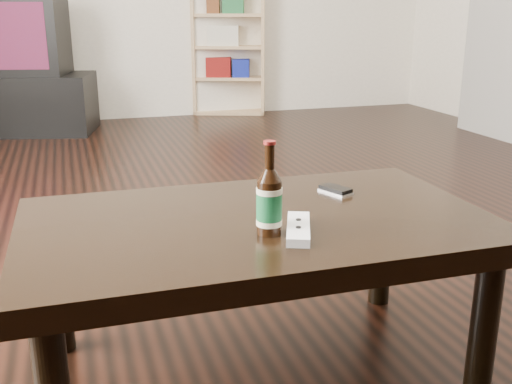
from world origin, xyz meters
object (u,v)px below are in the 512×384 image
object	(u,v)px
tv	(11,35)
coffee_table	(257,239)
remote	(298,229)
bookshelf	(228,44)
tv_stand	(19,104)
beer_bottle	(269,202)
phone	(335,190)

from	to	relation	value
tv	coffee_table	bearing A→B (deg)	-64.50
remote	bookshelf	bearing A→B (deg)	98.84
tv_stand	beer_bottle	world-z (taller)	beer_bottle
phone	remote	distance (m)	0.33
tv	beer_bottle	xyz separation A→B (m)	(0.73, -3.58, -0.22)
tv_stand	coffee_table	distance (m)	3.55
tv_stand	bookshelf	size ratio (longest dim) A/B	0.94
tv_stand	beer_bottle	size ratio (longest dim) A/B	5.16
phone	remote	bearing A→B (deg)	-152.24
beer_bottle	phone	xyz separation A→B (m)	(0.27, 0.24, -0.07)
tv_stand	tv	xyz separation A→B (m)	(-0.00, -0.00, 0.49)
tv_stand	phone	world-z (taller)	same
coffee_table	remote	world-z (taller)	remote
phone	remote	size ratio (longest dim) A/B	0.54
tv	bookshelf	xyz separation A→B (m)	(1.71, 0.39, -0.11)
coffee_table	tv_stand	bearing A→B (deg)	102.04
tv	beer_bottle	bearing A→B (deg)	-64.97
bookshelf	remote	bearing A→B (deg)	-83.69
bookshelf	beer_bottle	distance (m)	4.09
coffee_table	phone	xyz separation A→B (m)	(0.26, 0.13, 0.06)
tv_stand	beer_bottle	bearing A→B (deg)	-64.98
beer_bottle	tv	bearing A→B (deg)	101.58
coffee_table	beer_bottle	xyz separation A→B (m)	(-0.01, -0.11, 0.13)
tv_stand	phone	distance (m)	3.50
coffee_table	beer_bottle	bearing A→B (deg)	-94.14
tv_stand	bookshelf	xyz separation A→B (m)	(1.71, 0.39, 0.38)
coffee_table	remote	size ratio (longest dim) A/B	6.04
beer_bottle	remote	xyz separation A→B (m)	(0.06, -0.02, -0.06)
tv_stand	coffee_table	size ratio (longest dim) A/B	0.97
beer_bottle	phone	distance (m)	0.36
bookshelf	phone	distance (m)	3.81
coffee_table	beer_bottle	world-z (taller)	beer_bottle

